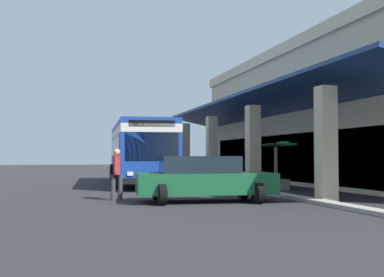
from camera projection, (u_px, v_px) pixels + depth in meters
The scene contains 7 objects.
ground at pixel (311, 184), 25.49m from camera, with size 120.00×120.00×0.00m, color #262628.
curb_strip at pixel (220, 184), 24.07m from camera, with size 29.45×0.50×0.12m, color #9E998E.
plaza_building at pixel (382, 116), 26.72m from camera, with size 24.84×15.80×7.40m.
transit_bus at pixel (140, 149), 25.10m from camera, with size 11.35×3.28×3.34m.
parked_sedan_green at pixel (204, 178), 15.34m from camera, with size 2.73×4.56×1.47m.
pedestrian at pixel (117, 171), 15.96m from camera, with size 0.67×0.41×1.72m.
potted_palm at pixel (276, 176), 20.88m from camera, with size 1.84×1.66×2.13m.
Camera 1 is at (23.00, -4.83, 1.48)m, focal length 44.57 mm.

